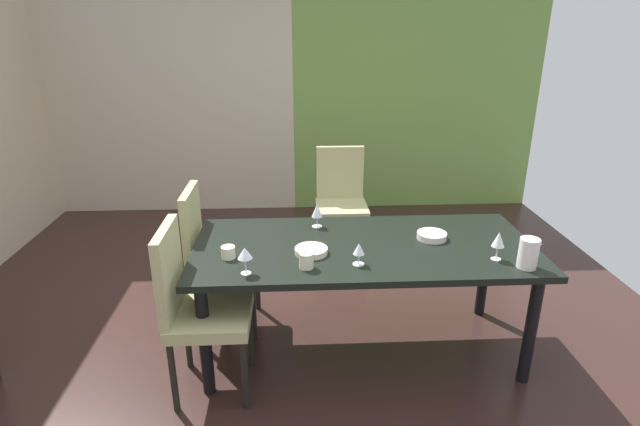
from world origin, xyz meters
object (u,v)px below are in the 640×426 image
wine_glass_corner (317,211)px  wine_glass_south (245,254)px  chair_left_far (212,252)px  cup_center (228,252)px  dining_table (363,256)px  serving_bowl_right (432,236)px  chair_left_near (194,303)px  cup_near_shelf (306,260)px  serving_bowl_west (311,251)px  pitcher_near_window (529,253)px  wine_glass_left (499,240)px  wine_glass_rear (359,250)px  chair_head_far (341,197)px

wine_glass_corner → wine_glass_south: 0.76m
chair_left_far → wine_glass_south: size_ratio=6.58×
wine_glass_south → cup_center: 0.24m
wine_glass_corner → cup_center: bearing=-140.1°
dining_table → serving_bowl_right: serving_bowl_right is taller
chair_left_near → cup_near_shelf: bearing=93.5°
cup_near_shelf → serving_bowl_right: bearing=24.1°
dining_table → chair_left_far: size_ratio=2.04×
serving_bowl_west → pitcher_near_window: pitcher_near_window is taller
serving_bowl_west → cup_near_shelf: cup_near_shelf is taller
chair_left_far → chair_left_near: bearing=-0.0°
serving_bowl_right → wine_glass_left: bearing=-46.6°
wine_glass_corner → serving_bowl_west: size_ratio=0.82×
wine_glass_left → wine_glass_south: size_ratio=1.10×
dining_table → cup_near_shelf: size_ratio=23.24×
wine_glass_rear → cup_near_shelf: wine_glass_rear is taller
chair_left_far → wine_glass_corner: chair_left_far is taller
dining_table → wine_glass_left: bearing=-18.3°
cup_center → chair_left_far: bearing=110.8°
cup_center → chair_head_far: bearing=63.3°
wine_glass_corner → wine_glass_left: (0.99, -0.54, 0.01)m
dining_table → cup_near_shelf: bearing=-141.2°
wine_glass_south → cup_near_shelf: wine_glass_south is taller
chair_left_far → wine_glass_south: bearing=23.8°
pitcher_near_window → chair_head_far: bearing=115.8°
chair_head_far → chair_left_near: (-0.96, -1.74, 0.01)m
chair_left_near → cup_near_shelf: 0.66m
wine_glass_rear → wine_glass_left: bearing=1.7°
wine_glass_corner → pitcher_near_window: size_ratio=0.91×
chair_head_far → serving_bowl_west: size_ratio=5.13×
cup_center → pitcher_near_window: (1.64, -0.20, 0.05)m
chair_head_far → wine_glass_rear: size_ratio=7.63×
chair_left_near → wine_glass_corner: bearing=131.5°
chair_head_far → chair_left_near: 1.99m
wine_glass_left → wine_glass_south: (-1.40, -0.10, -0.00)m
chair_left_near → serving_bowl_west: bearing=108.4°
wine_glass_rear → cup_near_shelf: 0.29m
chair_left_near → wine_glass_rear: bearing=93.9°
chair_left_near → wine_glass_rear: chair_left_near is taller
serving_bowl_west → chair_head_far: bearing=78.3°
chair_left_far → serving_bowl_right: (1.40, -0.26, 0.20)m
wine_glass_corner → wine_glass_left: bearing=-28.5°
cup_center → wine_glass_south: bearing=-59.6°
cup_center → wine_glass_left: bearing=-3.7°
dining_table → wine_glass_corner: size_ratio=13.06×
chair_left_far → wine_glass_corner: 0.76m
chair_left_near → wine_glass_rear: size_ratio=7.82×
chair_left_far → cup_near_shelf: (0.61, -0.61, 0.22)m
chair_left_far → wine_glass_rear: 1.11m
chair_left_far → cup_center: 0.54m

